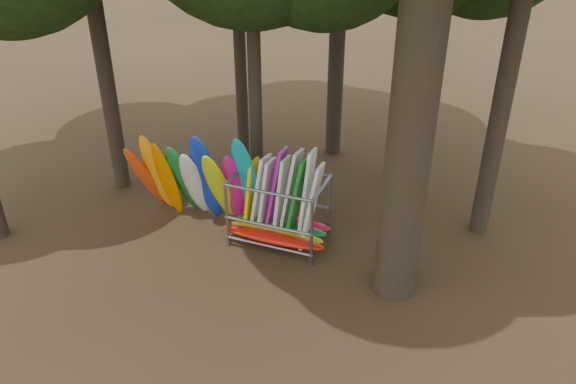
% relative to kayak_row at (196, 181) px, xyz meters
% --- Properties ---
extents(ground, '(120.00, 120.00, 0.00)m').
position_rel_kayak_row_xyz_m(ground, '(2.03, -1.18, -1.37)').
color(ground, '#47331E').
rests_on(ground, ground).
extents(kayak_row, '(4.08, 1.74, 3.22)m').
position_rel_kayak_row_xyz_m(kayak_row, '(0.00, 0.00, 0.00)').
color(kayak_row, red).
rests_on(kayak_row, ground).
extents(storage_rack, '(3.06, 1.52, 2.82)m').
position_rel_kayak_row_xyz_m(storage_rack, '(2.65, -0.08, -0.42)').
color(storage_rack, gray).
rests_on(storage_rack, ground).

